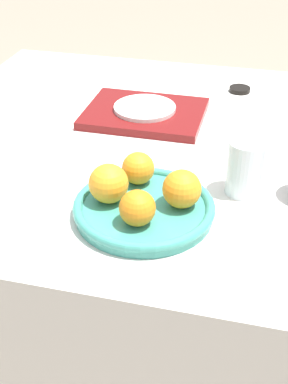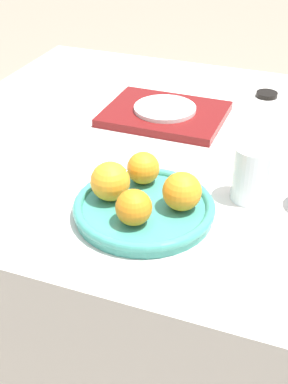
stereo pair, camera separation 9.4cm
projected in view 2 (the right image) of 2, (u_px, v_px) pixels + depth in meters
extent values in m
plane|color=gray|center=(227.00, 384.00, 1.58)|extent=(12.00, 12.00, 0.00)
cube|color=silver|center=(240.00, 288.00, 1.37)|extent=(1.53, 1.03, 0.77)
cylinder|color=teal|center=(144.00, 211.00, 0.96)|extent=(0.25, 0.25, 0.02)
torus|color=teal|center=(144.00, 206.00, 0.96)|extent=(0.26, 0.26, 0.02)
sphere|color=orange|center=(134.00, 207.00, 0.90)|extent=(0.06, 0.06, 0.06)
sphere|color=orange|center=(110.00, 181.00, 0.96)|extent=(0.07, 0.07, 0.07)
sphere|color=orange|center=(182.00, 191.00, 0.94)|extent=(0.07, 0.07, 0.07)
sphere|color=orange|center=(143.00, 168.00, 1.01)|extent=(0.06, 0.06, 0.06)
cylinder|color=silver|center=(252.00, 174.00, 0.99)|extent=(0.07, 0.07, 0.11)
cube|color=maroon|center=(165.00, 114.00, 1.31)|extent=(0.29, 0.22, 0.02)
cylinder|color=silver|center=(165.00, 108.00, 1.30)|extent=(0.15, 0.15, 0.01)
cylinder|color=black|center=(267.00, 95.00, 1.42)|extent=(0.06, 0.06, 0.01)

